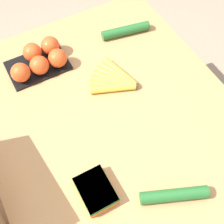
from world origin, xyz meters
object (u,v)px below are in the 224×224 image
banana_bunch (116,80)px  cucumber_near (174,195)px  tomato_pack (40,60)px  carrot_bag (96,190)px  cucumber_far (126,31)px

banana_bunch → cucumber_near: bearing=172.9°
tomato_pack → carrot_bag: tomato_pack is taller
cucumber_near → cucumber_far: same height
carrot_bag → cucumber_near: size_ratio=0.62×
banana_bunch → tomato_pack: bearing=46.1°
banana_bunch → carrot_bag: 0.49m
tomato_pack → cucumber_far: size_ratio=1.11×
banana_bunch → cucumber_near: cucumber_near is taller
carrot_bag → cucumber_far: size_ratio=0.60×
cucumber_far → cucumber_near: bearing=161.8°
cucumber_near → tomato_pack: bearing=13.1°
banana_bunch → cucumber_near: (-0.53, 0.07, 0.01)m
tomato_pack → cucumber_far: (-0.00, -0.43, -0.02)m
tomato_pack → cucumber_near: (-0.77, -0.18, -0.02)m
tomato_pack → cucumber_far: 0.43m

